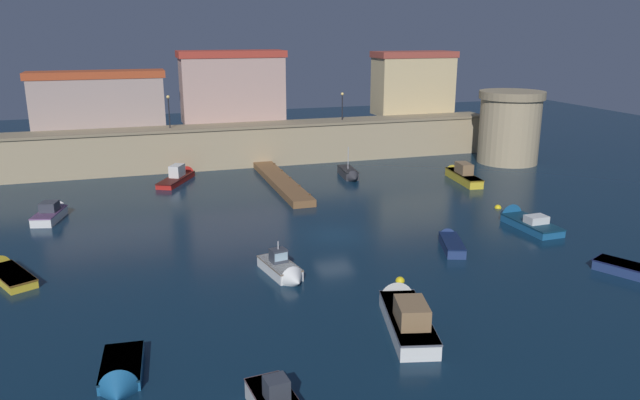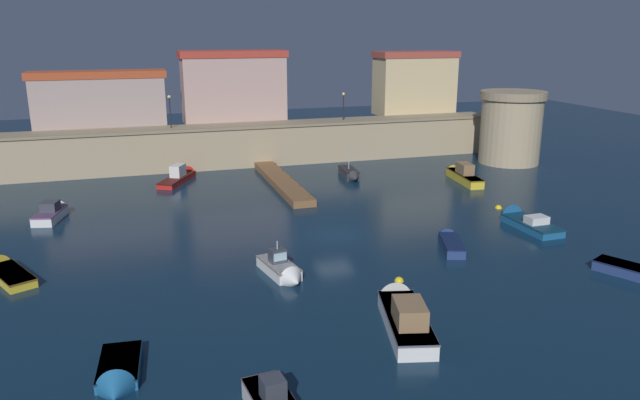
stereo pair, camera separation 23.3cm
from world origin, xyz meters
TOP-DOWN VIEW (x-y plane):
  - ground_plane at (0.00, 0.00)m, footprint 135.19×135.19m
  - quay_wall at (0.00, 24.27)m, footprint 51.94×3.77m
  - old_town_backdrop at (0.56, 27.95)m, footprint 46.22×4.34m
  - fortress_tower at (25.28, 17.01)m, footprint 6.72×6.72m
  - pier_dock at (-0.08, 14.76)m, footprint 1.93×15.54m
  - quay_lamp_0 at (-9.00, 24.27)m, footprint 0.32×0.32m
  - quay_lamp_1 at (9.17, 24.27)m, footprint 0.32×0.32m
  - moored_boat_0 at (-20.44, -1.07)m, footprint 3.66×5.38m
  - moored_boat_1 at (-14.15, -14.67)m, footprint 1.93×4.30m
  - moored_boat_3 at (-8.64, 19.59)m, footprint 4.56×6.86m
  - moored_boat_4 at (6.51, -4.41)m, footprint 2.57×4.63m
  - moored_boat_5 at (-5.15, -6.08)m, footprint 2.17×4.51m
  - moored_boat_6 at (6.81, 15.44)m, footprint 1.67×4.75m
  - moored_boat_7 at (-18.95, 10.22)m, footprint 2.54×4.83m
  - moored_boat_8 at (-1.01, -13.38)m, footprint 3.43×7.30m
  - moored_boat_9 at (13.82, -1.79)m, footprint 2.06×6.14m
  - moored_boat_11 at (16.50, 11.50)m, footprint 2.12×7.27m
  - mooring_buoy_0 at (0.95, -8.67)m, footprint 0.53×0.53m
  - mooring_buoy_1 at (14.57, 2.34)m, footprint 0.55×0.55m

SIDE VIEW (x-z plane):
  - ground_plane at x=0.00m, z-range 0.00..0.00m
  - mooring_buoy_0 at x=0.95m, z-range -0.27..0.27m
  - mooring_buoy_1 at x=14.57m, z-range -0.27..0.27m
  - moored_boat_1 at x=-14.15m, z-range -0.52..1.03m
  - moored_boat_0 at x=-20.44m, z-range -0.42..0.98m
  - pier_dock at x=-0.08m, z-range -0.05..0.65m
  - moored_boat_9 at x=13.82m, z-range -0.55..1.24m
  - moored_boat_4 at x=6.51m, z-range -0.20..0.90m
  - moored_boat_3 at x=-8.64m, z-range -0.61..1.44m
  - moored_boat_6 at x=6.81m, z-range -1.13..1.97m
  - moored_boat_5 at x=-5.15m, z-range -0.72..1.57m
  - moored_boat_7 at x=-18.95m, z-range -0.40..1.34m
  - moored_boat_8 at x=-1.01m, z-range -0.54..1.69m
  - moored_boat_11 at x=16.50m, z-range -0.42..1.60m
  - quay_wall at x=0.00m, z-range 0.01..4.26m
  - fortress_tower at x=25.28m, z-range 0.06..7.60m
  - quay_lamp_1 at x=9.17m, z-range 4.78..7.72m
  - quay_lamp_0 at x=-9.00m, z-range 4.80..8.02m
  - old_town_backdrop at x=0.56m, z-range 3.72..11.26m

